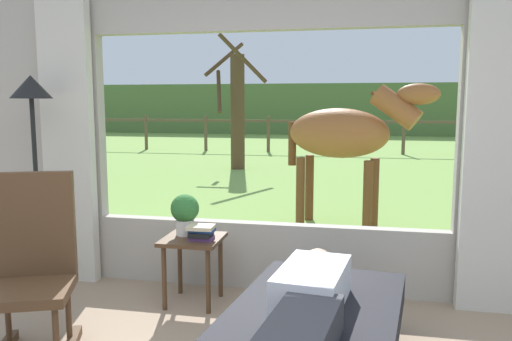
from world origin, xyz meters
The scene contains 14 objects.
back_wall_with_window centered at (0.00, 2.26, 1.25)m, with size 5.20×0.12×2.55m.
curtain_panel_left centered at (-1.69, 2.12, 1.20)m, with size 0.44×0.10×2.40m, color beige.
curtain_panel_right centered at (1.69, 2.12, 1.20)m, with size 0.44×0.10×2.40m, color beige.
outdoor_pasture_lawn centered at (0.00, 13.16, 0.01)m, with size 36.00×21.68×0.02m, color #759E47.
distant_hill_ridge centered at (0.00, 23.00, 1.20)m, with size 36.00×2.00×2.40m, color #53703B.
reclining_person centered at (0.50, 0.73, 0.52)m, with size 0.41×1.44×0.22m.
rocking_chair centered at (-1.19, 0.85, 0.55)m, with size 0.67×0.80×1.12m.
side_table centered at (-0.50, 1.81, 0.43)m, with size 0.44×0.44×0.52m.
potted_plant centered at (-0.58, 1.87, 0.70)m, with size 0.22×0.22×0.32m.
book_stack centered at (-0.41, 1.75, 0.58)m, with size 0.20×0.16×0.11m.
floor_lamp_left centered at (-1.78, 1.79, 1.41)m, with size 0.32×0.32×1.75m.
horse centered at (0.56, 4.44, 1.16)m, with size 1.82×0.86×1.73m.
pasture_tree centered at (-2.01, 9.50, 1.42)m, with size 1.48×1.49×2.98m.
pasture_fence_line centered at (0.00, 13.58, 0.74)m, with size 16.10×0.10×1.10m.
Camera 1 is at (0.73, -1.79, 1.54)m, focal length 35.76 mm.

